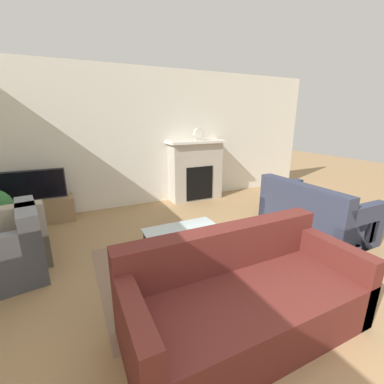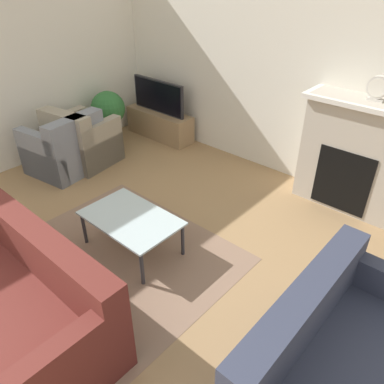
{
  "view_description": "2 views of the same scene",
  "coord_description": "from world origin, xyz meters",
  "px_view_note": "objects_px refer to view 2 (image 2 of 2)",
  "views": [
    {
      "loc": [
        -1.31,
        -0.27,
        1.77
      ],
      "look_at": [
        0.14,
        2.73,
        0.79
      ],
      "focal_mm": 24.0,
      "sensor_mm": 36.0,
      "label": 1
    },
    {
      "loc": [
        2.3,
        0.63,
        2.55
      ],
      "look_at": [
        0.36,
        2.82,
        0.7
      ],
      "focal_mm": 35.0,
      "sensor_mm": 36.0,
      "label": 2
    }
  ],
  "objects_px": {
    "armchair_accent": "(82,143)",
    "coffee_table": "(131,220)",
    "armchair_by_window": "(66,150)",
    "potted_plant": "(108,110)",
    "couch_sectional": "(9,298)",
    "couch_loveseat": "(337,369)",
    "tv": "(158,96)",
    "mantel_clock": "(378,88)"
  },
  "relations": [
    {
      "from": "couch_sectional",
      "to": "couch_loveseat",
      "type": "relative_size",
      "value": 1.28
    },
    {
      "from": "tv",
      "to": "potted_plant",
      "type": "height_order",
      "value": "tv"
    },
    {
      "from": "armchair_accent",
      "to": "mantel_clock",
      "type": "height_order",
      "value": "mantel_clock"
    },
    {
      "from": "tv",
      "to": "mantel_clock",
      "type": "relative_size",
      "value": 4.06
    },
    {
      "from": "couch_sectional",
      "to": "armchair_accent",
      "type": "height_order",
      "value": "same"
    },
    {
      "from": "couch_loveseat",
      "to": "armchair_by_window",
      "type": "relative_size",
      "value": 1.63
    },
    {
      "from": "tv",
      "to": "armchair_accent",
      "type": "relative_size",
      "value": 1.12
    },
    {
      "from": "tv",
      "to": "potted_plant",
      "type": "distance_m",
      "value": 0.81
    },
    {
      "from": "tv",
      "to": "potted_plant",
      "type": "relative_size",
      "value": 1.25
    },
    {
      "from": "tv",
      "to": "potted_plant",
      "type": "bearing_deg",
      "value": -122.0
    },
    {
      "from": "armchair_by_window",
      "to": "potted_plant",
      "type": "distance_m",
      "value": 1.03
    },
    {
      "from": "couch_loveseat",
      "to": "coffee_table",
      "type": "relative_size",
      "value": 1.64
    },
    {
      "from": "potted_plant",
      "to": "armchair_by_window",
      "type": "bearing_deg",
      "value": -74.07
    },
    {
      "from": "armchair_accent",
      "to": "couch_sectional",
      "type": "bearing_deg",
      "value": 125.13
    },
    {
      "from": "potted_plant",
      "to": "mantel_clock",
      "type": "height_order",
      "value": "mantel_clock"
    },
    {
      "from": "armchair_accent",
      "to": "coffee_table",
      "type": "height_order",
      "value": "armchair_accent"
    },
    {
      "from": "armchair_accent",
      "to": "potted_plant",
      "type": "xyz_separation_m",
      "value": [
        -0.25,
        0.69,
        0.23
      ]
    },
    {
      "from": "tv",
      "to": "potted_plant",
      "type": "xyz_separation_m",
      "value": [
        -0.42,
        -0.67,
        -0.15
      ]
    },
    {
      "from": "couch_sectional",
      "to": "couch_loveseat",
      "type": "height_order",
      "value": "same"
    },
    {
      "from": "tv",
      "to": "coffee_table",
      "type": "height_order",
      "value": "tv"
    },
    {
      "from": "armchair_by_window",
      "to": "potted_plant",
      "type": "relative_size",
      "value": 1.17
    },
    {
      "from": "couch_sectional",
      "to": "potted_plant",
      "type": "relative_size",
      "value": 2.45
    },
    {
      "from": "armchair_by_window",
      "to": "potted_plant",
      "type": "height_order",
      "value": "potted_plant"
    },
    {
      "from": "armchair_by_window",
      "to": "mantel_clock",
      "type": "bearing_deg",
      "value": 108.82
    },
    {
      "from": "coffee_table",
      "to": "mantel_clock",
      "type": "height_order",
      "value": "mantel_clock"
    },
    {
      "from": "couch_sectional",
      "to": "mantel_clock",
      "type": "xyz_separation_m",
      "value": [
        1.35,
        3.46,
        1.14
      ]
    },
    {
      "from": "couch_loveseat",
      "to": "armchair_accent",
      "type": "height_order",
      "value": "same"
    },
    {
      "from": "armchair_by_window",
      "to": "armchair_accent",
      "type": "relative_size",
      "value": 1.05
    },
    {
      "from": "mantel_clock",
      "to": "tv",
      "type": "bearing_deg",
      "value": -178.82
    },
    {
      "from": "coffee_table",
      "to": "potted_plant",
      "type": "height_order",
      "value": "potted_plant"
    },
    {
      "from": "tv",
      "to": "couch_loveseat",
      "type": "xyz_separation_m",
      "value": [
        3.97,
        -2.28,
        -0.39
      ]
    },
    {
      "from": "potted_plant",
      "to": "coffee_table",
      "type": "bearing_deg",
      "value": -33.53
    },
    {
      "from": "couch_sectional",
      "to": "couch_loveseat",
      "type": "distance_m",
      "value": 2.44
    },
    {
      "from": "tv",
      "to": "armchair_by_window",
      "type": "bearing_deg",
      "value": -95.0
    },
    {
      "from": "couch_loveseat",
      "to": "mantel_clock",
      "type": "relative_size",
      "value": 6.19
    },
    {
      "from": "couch_loveseat",
      "to": "tv",
      "type": "bearing_deg",
      "value": 60.14
    },
    {
      "from": "tv",
      "to": "armchair_accent",
      "type": "bearing_deg",
      "value": -96.98
    },
    {
      "from": "tv",
      "to": "couch_sectional",
      "type": "bearing_deg",
      "value": -62.04
    },
    {
      "from": "couch_sectional",
      "to": "armchair_accent",
      "type": "bearing_deg",
      "value": 134.15
    },
    {
      "from": "couch_sectional",
      "to": "coffee_table",
      "type": "distance_m",
      "value": 1.25
    },
    {
      "from": "armchair_accent",
      "to": "couch_loveseat",
      "type": "bearing_deg",
      "value": 158.54
    },
    {
      "from": "couch_loveseat",
      "to": "armchair_by_window",
      "type": "bearing_deg",
      "value": 81.2
    }
  ]
}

